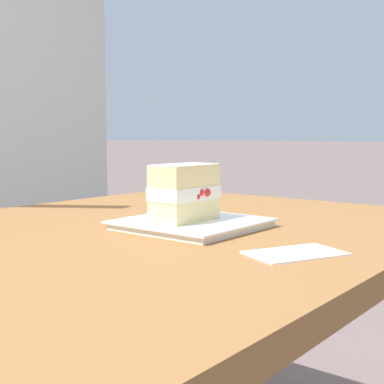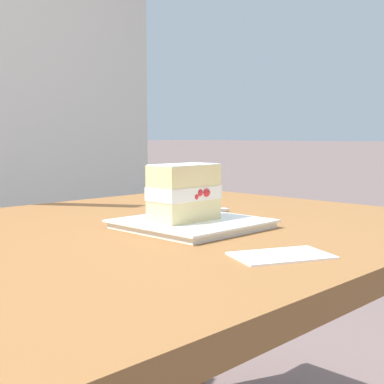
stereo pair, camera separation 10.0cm
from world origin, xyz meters
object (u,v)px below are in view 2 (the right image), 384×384
object	(u,v)px
patio_table	(66,287)
dessert_plate	(192,224)
paper_napkin	(281,256)
dessert_fork	(198,211)
cake_slice	(184,192)

from	to	relation	value
patio_table	dessert_plate	xyz separation A→B (m)	(-0.23, 0.07, 0.09)
patio_table	paper_napkin	xyz separation A→B (m)	(-0.15, 0.33, 0.08)
dessert_plate	dessert_fork	bearing A→B (deg)	-139.16
dessert_plate	dessert_fork	xyz separation A→B (m)	(-0.16, -0.13, -0.00)
dessert_fork	patio_table	bearing A→B (deg)	9.53
patio_table	paper_napkin	size ratio (longest dim) A/B	9.62
dessert_fork	cake_slice	bearing A→B (deg)	37.17
patio_table	cake_slice	size ratio (longest dim) A/B	11.94
patio_table	dessert_fork	bearing A→B (deg)	-170.47
cake_slice	dessert_fork	xyz separation A→B (m)	(-0.17, -0.13, -0.06)
dessert_plate	patio_table	bearing A→B (deg)	-16.68
cake_slice	paper_napkin	size ratio (longest dim) A/B	0.81
dessert_plate	paper_napkin	bearing A→B (deg)	73.01
cake_slice	dessert_plate	bearing A→B (deg)	164.21
paper_napkin	dessert_fork	bearing A→B (deg)	-120.83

